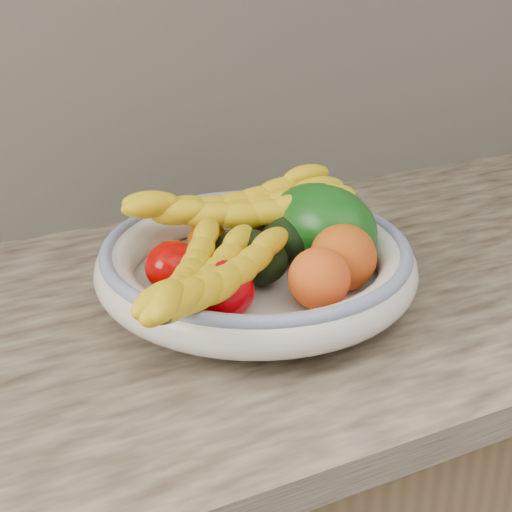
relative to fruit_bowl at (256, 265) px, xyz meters
The scene contains 12 objects.
fruit_bowl is the anchor object (origin of this frame).
clementine_back_left 0.09m from the fruit_bowl, 107.03° to the left, with size 0.05×0.05×0.05m, color #F46705.
clementine_back_right 0.11m from the fruit_bowl, 68.28° to the left, with size 0.05×0.05×0.05m, color #F05D05.
tomato_left 0.10m from the fruit_bowl, behind, with size 0.07×0.07×0.06m, color #A70200.
tomato_near_left 0.10m from the fruit_bowl, 138.81° to the right, with size 0.08×0.08×0.07m, color #AE0007.
avocado_center 0.02m from the fruit_bowl, 150.72° to the right, with size 0.07×0.10×0.07m, color black.
avocado_right 0.07m from the fruit_bowl, 26.56° to the left, with size 0.06×0.09×0.06m, color black.
green_mango 0.10m from the fruit_bowl, ahead, with size 0.10×0.15×0.11m, color #0D490E.
peach_front 0.10m from the fruit_bowl, 71.87° to the right, with size 0.07×0.07×0.07m, color orange.
peach_right 0.11m from the fruit_bowl, 38.04° to the right, with size 0.08×0.08×0.08m, color orange.
banana_bunch_back 0.08m from the fruit_bowl, 83.35° to the left, with size 0.30×0.11×0.09m, color yellow, non-canonical shape.
banana_bunch_front 0.14m from the fruit_bowl, 141.01° to the right, with size 0.29×0.11×0.08m, color yellow, non-canonical shape.
Camera 1 is at (-0.38, 0.89, 1.36)m, focal length 55.00 mm.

